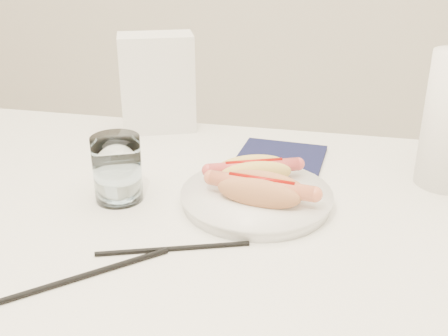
% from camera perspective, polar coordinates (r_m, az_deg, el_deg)
% --- Properties ---
extents(table, '(1.20, 0.80, 0.75)m').
position_cam_1_polar(table, '(0.93, -4.96, -7.39)').
color(table, white).
rests_on(table, ground).
extents(plate, '(0.25, 0.25, 0.02)m').
position_cam_1_polar(plate, '(0.90, 3.37, -3.24)').
color(plate, white).
rests_on(plate, table).
extents(hotdog_left, '(0.15, 0.10, 0.04)m').
position_cam_1_polar(hotdog_left, '(0.93, 3.09, -0.27)').
color(hotdog_left, '#F0C960').
rests_on(hotdog_left, plate).
extents(hotdog_right, '(0.17, 0.08, 0.05)m').
position_cam_1_polar(hotdog_right, '(0.87, 3.87, -2.25)').
color(hotdog_right, '#CF8250').
rests_on(hotdog_right, plate).
extents(water_glass, '(0.08, 0.08, 0.11)m').
position_cam_1_polar(water_glass, '(0.92, -10.98, -0.07)').
color(water_glass, white).
rests_on(water_glass, table).
extents(chopstick_near, '(0.19, 0.18, 0.01)m').
position_cam_1_polar(chopstick_near, '(0.75, -14.79, -10.88)').
color(chopstick_near, black).
rests_on(chopstick_near, table).
extents(chopstick_far, '(0.21, 0.08, 0.01)m').
position_cam_1_polar(chopstick_far, '(0.79, -5.28, -8.29)').
color(chopstick_far, black).
rests_on(chopstick_far, table).
extents(napkin_box, '(0.18, 0.14, 0.21)m').
position_cam_1_polar(napkin_box, '(1.21, -6.90, 8.73)').
color(napkin_box, silver).
rests_on(napkin_box, table).
extents(navy_napkin, '(0.17, 0.17, 0.01)m').
position_cam_1_polar(navy_napkin, '(1.07, 5.80, 0.97)').
color(navy_napkin, '#111437').
rests_on(navy_napkin, table).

